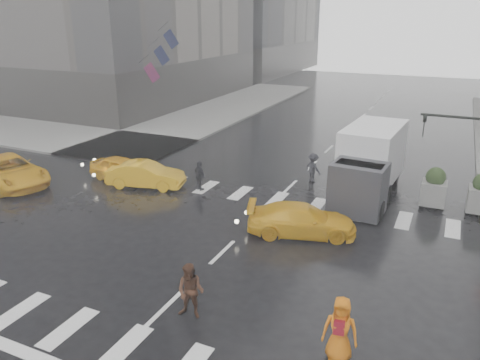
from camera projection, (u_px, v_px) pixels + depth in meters
The scene contains 14 objects.
ground at pixel (222, 252), 17.98m from camera, with size 120.00×120.00×0.00m, color black.
sidewalk_nw at pixel (113, 118), 40.62m from camera, with size 35.00×35.00×0.15m, color slate.
road_markings at pixel (222, 252), 17.98m from camera, with size 18.00×48.00×0.01m, color silver, non-canonical shape.
planter_west at pixel (434, 187), 21.90m from camera, with size 1.10×1.10×1.80m.
flag_cluster at pixel (159, 53), 37.86m from camera, with size 2.87×3.06×4.69m.
pedestrian_brown at pixel (191, 291), 13.88m from camera, with size 0.86×0.67×1.77m, color #402416.
pedestrian_orange at pixel (340, 330), 12.09m from camera, with size 1.00×0.72×1.88m.
pedestrian_far_a at pixel (200, 176), 24.04m from camera, with size 0.91×0.56×1.56m, color black.
pedestrian_far_b at pixel (313, 168), 25.24m from camera, with size 1.03×0.57×1.60m, color black.
taxi_front at pixel (122, 169), 25.65m from camera, with size 1.50×3.74×1.27m, color #E8A40C.
taxi_mid at pixel (146, 175), 24.56m from camera, with size 1.41×4.05×1.34m, color #E8A40C.
taxi_rear at pixel (302, 220), 19.24m from camera, with size 1.81×3.94×1.29m, color #E8A40C.
taxi_far at pixel (9, 171), 24.85m from camera, with size 2.53×4.86×1.53m, color #E8A40C.
box_truck at pixel (369, 162), 22.75m from camera, with size 2.44×6.50×3.45m.
Camera 1 is at (7.33, -14.24, 8.67)m, focal length 35.00 mm.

